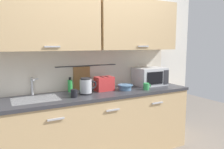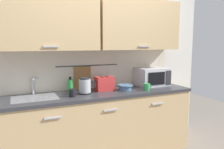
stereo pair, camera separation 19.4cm
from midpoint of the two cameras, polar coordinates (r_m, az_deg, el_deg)
The scene contains 10 objects.
counter_unit at distance 3.01m, azimuth -1.09°, elevation -12.90°, with size 2.53×0.64×0.90m.
back_wall_assembly at distance 3.03m, azimuth -2.71°, elevation 7.85°, with size 3.70×0.41×2.50m.
sink_faucet at distance 2.87m, azimuth -18.24°, elevation -2.16°, with size 0.09×0.17×0.22m.
microwave at distance 3.39m, azimuth 12.04°, elevation -0.60°, with size 0.46×0.35×0.27m.
electric_kettle at distance 2.77m, azimuth -5.07°, elevation -3.02°, with size 0.23×0.16×0.21m.
dish_soap_bottle at distance 2.94m, azimuth -9.05°, elevation -2.74°, with size 0.06×0.06×0.20m.
mug_near_sink at distance 2.65m, azimuth -8.24°, elevation -4.78°, with size 0.12×0.08×0.09m.
mixing_bowl at distance 3.00m, azimuth 5.36°, elevation -3.30°, with size 0.21×0.21×0.08m.
toaster at distance 2.96m, azimuth -0.20°, elevation -2.39°, with size 0.26×0.17×0.19m.
mug_by_kettle at distance 3.04m, azimuth 10.95°, elevation -3.20°, with size 0.12×0.08×0.09m.
Camera 2 is at (-1.04, -2.33, 1.52)m, focal length 34.84 mm.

